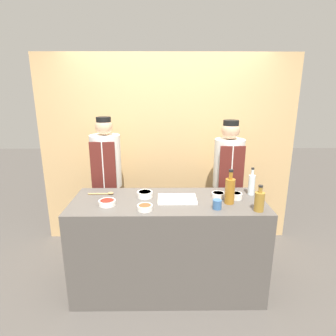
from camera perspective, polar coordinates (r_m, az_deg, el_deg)
name	(u,v)px	position (r m, az deg, el deg)	size (l,w,h in m)	color
ground_plane	(168,285)	(3.18, 0.03, -22.76)	(14.00, 14.00, 0.00)	#4C4742
cabinet_wall	(167,150)	(3.69, -0.16, 3.58)	(3.23, 0.18, 2.40)	tan
counter	(168,245)	(2.90, 0.03, -15.35)	(1.83, 0.70, 0.96)	#514C47
sauce_bowl_purple	(218,194)	(2.80, 10.16, -5.32)	(0.13, 0.13, 0.04)	white
sauce_bowl_white	(236,196)	(2.79, 13.67, -5.45)	(0.11, 0.11, 0.06)	white
sauce_bowl_orange	(145,194)	(2.76, -4.72, -5.29)	(0.15, 0.15, 0.06)	white
sauce_bowl_red	(107,202)	(2.63, -12.25, -6.84)	(0.15, 0.15, 0.05)	white
sauce_bowl_brown	(145,207)	(2.48, -4.72, -7.96)	(0.13, 0.13, 0.05)	white
cutting_board	(177,199)	(2.69, 1.87, -6.31)	(0.36, 0.25, 0.02)	white
bottle_clear	(252,184)	(2.91, 16.61, -3.16)	(0.06, 0.06, 0.28)	silver
bottle_vinegar	(259,201)	(2.55, 18.07, -6.39)	(0.08, 0.08, 0.23)	olive
bottle_amber	(230,190)	(2.64, 12.46, -4.44)	(0.09, 0.09, 0.32)	#9E661E
cup_blue	(217,204)	(2.53, 9.96, -7.28)	(0.08, 0.08, 0.08)	#386093
wooden_spoon	(105,193)	(2.89, -12.76, -5.06)	(0.25, 0.04, 0.03)	#B2844C
chef_left	(107,183)	(3.39, -12.23, -2.95)	(0.34, 0.34, 1.68)	#28282D
chef_right	(227,184)	(3.41, 11.98, -3.17)	(0.34, 0.34, 1.64)	#28282D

